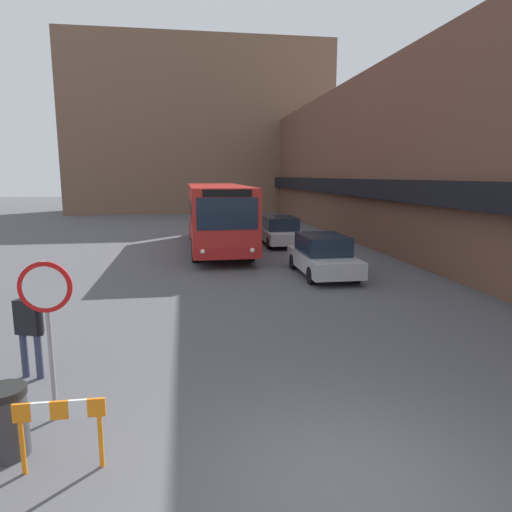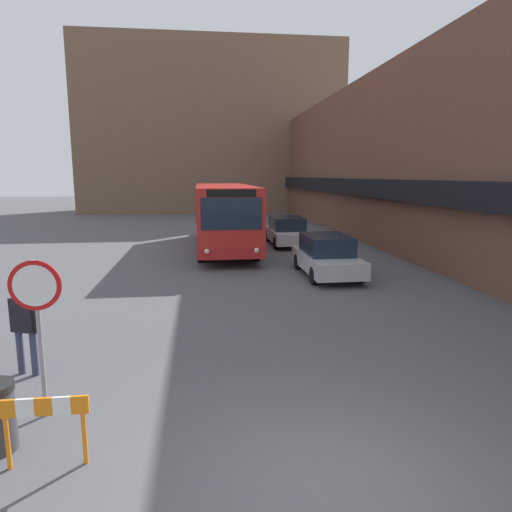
% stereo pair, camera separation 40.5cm
% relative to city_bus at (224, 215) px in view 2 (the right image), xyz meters
% --- Properties ---
extents(ground_plane, '(160.00, 160.00, 0.00)m').
position_rel_city_bus_xyz_m(ground_plane, '(0.23, -18.20, -1.74)').
color(ground_plane, '#515156').
extents(building_row_right, '(5.50, 60.00, 9.00)m').
position_rel_city_bus_xyz_m(building_row_right, '(10.20, 5.80, 2.75)').
color(building_row_right, brown).
rests_on(building_row_right, ground_plane).
extents(building_backdrop_far, '(26.00, 8.00, 16.62)m').
position_rel_city_bus_xyz_m(building_backdrop_far, '(0.23, 25.66, 6.58)').
color(building_backdrop_far, brown).
rests_on(building_backdrop_far, ground_plane).
extents(city_bus, '(2.73, 11.10, 3.20)m').
position_rel_city_bus_xyz_m(city_bus, '(0.00, 0.00, 0.00)').
color(city_bus, red).
rests_on(city_bus, ground_plane).
extents(parked_car_front, '(1.82, 4.21, 1.51)m').
position_rel_city_bus_xyz_m(parked_car_front, '(3.43, -6.76, -0.99)').
color(parked_car_front, '#B7B7BC').
rests_on(parked_car_front, ground_plane).
extents(parked_car_back, '(1.89, 4.55, 1.49)m').
position_rel_city_bus_xyz_m(parked_car_back, '(3.43, 1.03, -1.00)').
color(parked_car_back, silver).
rests_on(parked_car_back, ground_plane).
extents(stop_sign, '(0.76, 0.08, 2.46)m').
position_rel_city_bus_xyz_m(stop_sign, '(-3.65, -16.04, 0.06)').
color(stop_sign, gray).
rests_on(stop_sign, ground_plane).
extents(pedestrian, '(0.53, 0.36, 1.71)m').
position_rel_city_bus_xyz_m(pedestrian, '(-4.47, -14.42, -0.71)').
color(pedestrian, '#333851').
rests_on(pedestrian, ground_plane).
extents(construction_barricade, '(1.10, 0.06, 0.94)m').
position_rel_city_bus_xyz_m(construction_barricade, '(-3.22, -17.34, -1.07)').
color(construction_barricade, orange).
rests_on(construction_barricade, ground_plane).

